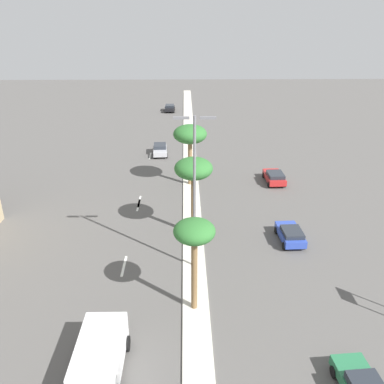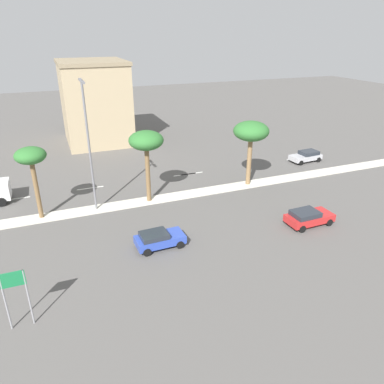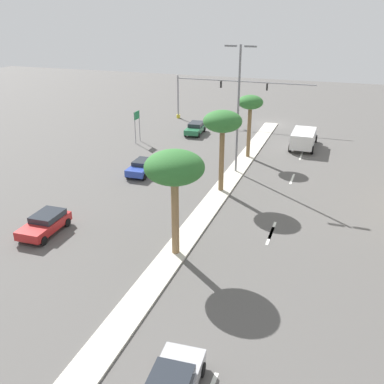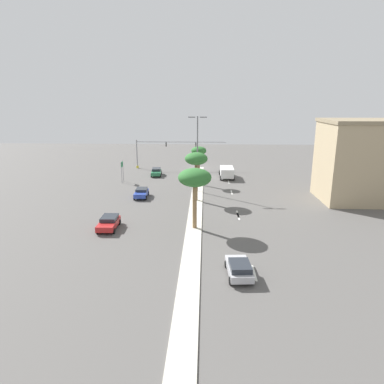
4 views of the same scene
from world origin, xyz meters
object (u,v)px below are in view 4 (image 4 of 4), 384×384
Objects in this scene: palm_tree_trailing at (199,152)px; palm_tree_leading at (196,160)px; street_lamp_rear at (197,149)px; sedan_silver_left at (239,268)px; commercial_building at (362,161)px; directional_road_sign at (122,168)px; sedan_green_trailing at (156,172)px; sedan_red_leading at (109,222)px; box_truck at (227,172)px; sedan_blue_mid at (141,193)px; palm_tree_inboard at (195,179)px; traffic_signal_gantry at (161,149)px.

palm_tree_trailing is 10.10m from palm_tree_leading.
sedan_silver_left is (-4.18, 27.46, -6.21)m from street_lamp_rear.
directional_road_sign is at bearing -14.97° from commercial_building.
sedan_green_trailing is (8.34, -17.31, -5.38)m from palm_tree_leading.
sedan_red_leading is (-3.86, 23.10, -1.93)m from directional_road_sign.
box_truck is (-5.43, -15.70, -4.93)m from palm_tree_leading.
street_lamp_rear reaches higher than sedan_red_leading.
sedan_green_trailing is 1.12× the size of sedan_blue_mid.
street_lamp_rear reaches higher than commercial_building.
sedan_red_leading is at bearing 2.23° from palm_tree_inboard.
sedan_green_trailing reaches higher than sedan_silver_left.
sedan_green_trailing is at bearing -55.29° from street_lamp_rear.
palm_tree_trailing is at bearing -135.20° from sedan_blue_mid.
traffic_signal_gantry reaches higher than sedan_green_trailing.
sedan_red_leading is (9.96, 21.80, -5.00)m from palm_tree_trailing.
sedan_blue_mid is (-1.36, -13.26, -0.02)m from sedan_red_leading.
street_lamp_rear reaches higher than box_truck.
palm_tree_trailing is at bearing 174.63° from directional_road_sign.
palm_tree_trailing is at bearing -82.85° from sedan_silver_left.
commercial_building is at bearing -176.83° from palm_tree_leading.
palm_tree_inboard is at bearing 27.95° from commercial_building.
traffic_signal_gantry is 36.65m from sedan_red_leading.
sedan_green_trailing is at bearing -6.64° from box_truck.
sedan_red_leading is 0.69× the size of box_truck.
street_lamp_rear reaches higher than sedan_silver_left.
palm_tree_leading reaches higher than palm_tree_trailing.
palm_tree_trailing is 0.93× the size of palm_tree_leading.
palm_tree_trailing is 1.08× the size of box_truck.
commercial_building is at bearing 142.23° from box_truck.
sedan_blue_mid is (-5.22, 9.84, -1.95)m from directional_road_sign.
sedan_silver_left is at bearing 97.15° from palm_tree_trailing.
palm_tree_leading is at bearing -129.91° from sedan_red_leading.
traffic_signal_gantry is at bearing -112.08° from directional_road_sign.
sedan_blue_mid is at bearing 45.59° from box_truck.
commercial_building is 32.82m from sedan_blue_mid.
street_lamp_rear is at bearing 62.87° from box_truck.
street_lamp_rear is (0.09, -16.51, 1.02)m from palm_tree_inboard.
palm_tree_leading reaches higher than sedan_red_leading.
sedan_silver_left reaches higher than sedan_red_leading.
palm_tree_inboard is (-13.78, 22.71, 3.26)m from directional_road_sign.
palm_tree_leading is at bearing 70.92° from box_truck.
directional_road_sign is 0.54× the size of palm_tree_inboard.
sedan_blue_mid is at bearing 89.49° from traffic_signal_gantry.
traffic_signal_gantry is 4.62× the size of sedan_red_leading.
palm_tree_inboard is 30.30m from sedan_green_trailing.
sedan_blue_mid is (32.41, -0.23, -5.19)m from commercial_building.
sedan_blue_mid is at bearing 89.69° from sedan_green_trailing.
street_lamp_rear is (-13.69, 6.19, 4.28)m from directional_road_sign.
street_lamp_rear is 11.13m from sedan_blue_mid.
sedan_red_leading is at bearing -37.00° from sedan_silver_left.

